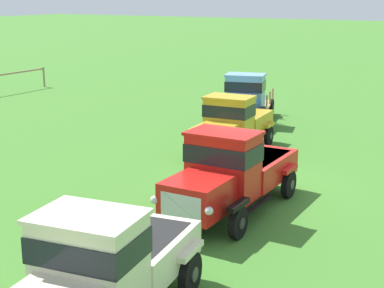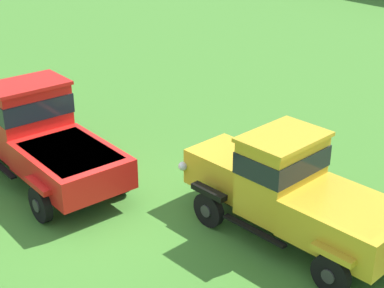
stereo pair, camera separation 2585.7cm
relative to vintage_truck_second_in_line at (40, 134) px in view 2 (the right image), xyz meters
The scene contains 3 objects.
ground_plane 2.51m from the vintage_truck_second_in_line, ahead, with size 240.00×240.00×0.00m, color #3D7528.
vintage_truck_second_in_line is the anchor object (origin of this frame).
vintage_truck_midrow_center 6.19m from the vintage_truck_second_in_line, 26.59° to the left, with size 5.02×2.39×2.17m.
Camera 2 is at (10.10, -5.25, 6.75)m, focal length 55.00 mm.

